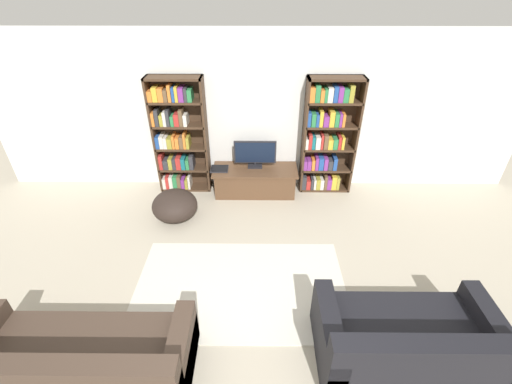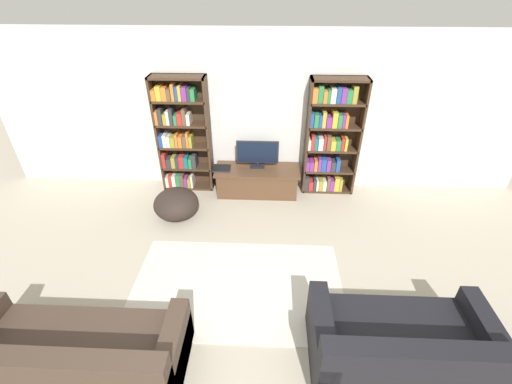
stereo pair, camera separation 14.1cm
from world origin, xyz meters
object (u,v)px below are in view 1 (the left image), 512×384
at_px(television, 255,154).
at_px(couch_right_sofa, 408,345).
at_px(beanbag_ottoman, 175,205).
at_px(bookshelf_right, 327,138).
at_px(couch_left_sectional, 79,363).
at_px(bookshelf_left, 178,137).
at_px(tv_stand, 255,181).
at_px(laptop, 219,169).

height_order(television, couch_right_sofa, television).
bearing_deg(beanbag_ottoman, television, 33.77).
height_order(bookshelf_right, beanbag_ottoman, bookshelf_right).
xyz_separation_m(television, couch_left_sectional, (-1.58, -3.36, -0.45)).
bearing_deg(couch_left_sectional, beanbag_ottoman, 82.18).
relative_size(couch_left_sectional, couch_right_sofa, 1.20).
distance_m(bookshelf_left, tv_stand, 1.48).
height_order(television, laptop, television).
bearing_deg(bookshelf_left, tv_stand, -7.19).
xyz_separation_m(laptop, beanbag_ottoman, (-0.63, -0.72, -0.25)).
xyz_separation_m(bookshelf_right, couch_right_sofa, (0.32, -3.24, -0.69)).
height_order(television, beanbag_ottoman, television).
xyz_separation_m(laptop, couch_right_sofa, (2.09, -3.06, -0.19)).
distance_m(tv_stand, beanbag_ottoman, 1.44).
distance_m(bookshelf_right, television, 1.21).
distance_m(tv_stand, television, 0.48).
bearing_deg(beanbag_ottoman, laptop, 48.77).
bearing_deg(tv_stand, couch_left_sectional, -115.70).
height_order(bookshelf_right, laptop, bookshelf_right).
bearing_deg(tv_stand, couch_right_sofa, -64.13).
height_order(tv_stand, couch_left_sectional, couch_left_sectional).
height_order(bookshelf_left, couch_right_sofa, bookshelf_left).
height_order(bookshelf_left, laptop, bookshelf_left).
distance_m(laptop, couch_left_sectional, 3.41).
bearing_deg(laptop, television, 9.51).
height_order(tv_stand, beanbag_ottoman, tv_stand).
xyz_separation_m(bookshelf_left, couch_left_sectional, (-0.31, -3.44, -0.71)).
relative_size(tv_stand, couch_right_sofa, 0.84).
height_order(couch_left_sectional, beanbag_ottoman, couch_left_sectional).
xyz_separation_m(tv_stand, beanbag_ottoman, (-1.23, -0.74, -0.01)).
xyz_separation_m(bookshelf_left, television, (1.27, -0.08, -0.26)).
relative_size(bookshelf_left, beanbag_ottoman, 2.82).
bearing_deg(laptop, bookshelf_left, 164.91).
relative_size(tv_stand, television, 2.04).
height_order(bookshelf_right, couch_right_sofa, bookshelf_right).
distance_m(laptop, beanbag_ottoman, 0.99).
relative_size(couch_right_sofa, beanbag_ottoman, 2.46).
distance_m(laptop, couch_right_sofa, 3.71).
bearing_deg(bookshelf_left, television, -3.66).
relative_size(bookshelf_left, television, 2.78).
bearing_deg(tv_stand, laptop, -177.97).
distance_m(bookshelf_right, tv_stand, 1.39).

